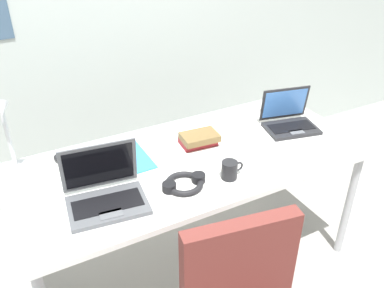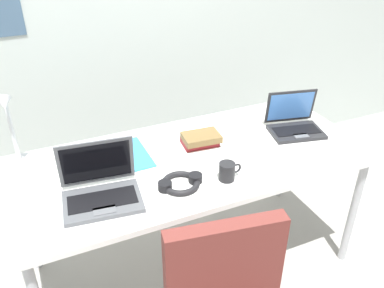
{
  "view_description": "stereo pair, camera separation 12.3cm",
  "coord_description": "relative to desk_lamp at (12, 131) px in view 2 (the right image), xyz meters",
  "views": [
    {
      "loc": [
        -0.82,
        -1.54,
        1.87
      ],
      "look_at": [
        0.0,
        0.0,
        0.82
      ],
      "focal_mm": 38.39,
      "sensor_mm": 36.0,
      "label": 1
    },
    {
      "loc": [
        -0.71,
        -1.6,
        1.87
      ],
      "look_at": [
        0.0,
        0.0,
        0.82
      ],
      "focal_mm": 38.39,
      "sensor_mm": 36.0,
      "label": 2
    }
  ],
  "objects": [
    {
      "name": "pill_bottle",
      "position": [
        1.44,
        -0.02,
        -0.16
      ],
      "size": [
        0.04,
        0.04,
        0.08
      ],
      "color": "gold",
      "rests_on": "desk"
    },
    {
      "name": "cell_phone",
      "position": [
        1.57,
        -0.04,
        -0.19
      ],
      "size": [
        0.1,
        0.15,
        0.01
      ],
      "primitive_type": "cube",
      "rotation": [
        0.0,
        0.0,
        -0.29
      ],
      "color": "black",
      "rests_on": "desk"
    },
    {
      "name": "computer_mouse",
      "position": [
        0.21,
        -0.0,
        -0.18
      ],
      "size": [
        0.09,
        0.11,
        0.03
      ],
      "primitive_type": "ellipsoid",
      "rotation": [
        0.0,
        0.0,
        0.42
      ],
      "color": "black",
      "rests_on": "desk"
    },
    {
      "name": "headphones",
      "position": [
        0.66,
        -0.47,
        -0.18
      ],
      "size": [
        0.21,
        0.18,
        0.04
      ],
      "color": "black",
      "rests_on": "desk"
    },
    {
      "name": "wall_back",
      "position": [
        0.8,
        0.82,
        0.36
      ],
      "size": [
        6.0,
        0.13,
        2.6
      ],
      "color": "#B2BCB7",
      "rests_on": "ground_plane"
    },
    {
      "name": "laptop_back_right",
      "position": [
        0.31,
        -0.41,
        -0.15
      ],
      "size": [
        0.36,
        0.3,
        0.25
      ],
      "color": "#515459",
      "rests_on": "desk"
    },
    {
      "name": "desk",
      "position": [
        0.8,
        -0.28,
        -0.25
      ],
      "size": [
        1.8,
        0.8,
        0.74
      ],
      "color": "white",
      "rests_on": "ground_plane"
    },
    {
      "name": "ground_plane",
      "position": [
        0.8,
        -0.28,
        -0.94
      ],
      "size": [
        12.0,
        12.0,
        0.0
      ],
      "primitive_type": "plane",
      "color": "gray"
    },
    {
      "name": "laptop_by_keyboard",
      "position": [
        1.44,
        -0.25,
        -0.15
      ],
      "size": [
        0.33,
        0.28,
        0.22
      ],
      "color": "#232326",
      "rests_on": "desk"
    },
    {
      "name": "desk_lamp",
      "position": [
        0.0,
        0.0,
        0.0
      ],
      "size": [
        0.12,
        0.18,
        0.4
      ],
      "color": "silver",
      "rests_on": "desk"
    },
    {
      "name": "book_stack",
      "position": [
        0.89,
        -0.18,
        -0.16
      ],
      "size": [
        0.2,
        0.16,
        0.07
      ],
      "color": "maroon",
      "rests_on": "desk"
    },
    {
      "name": "paper_folder_near_mouse",
      "position": [
        0.49,
        -0.13,
        -0.19
      ],
      "size": [
        0.23,
        0.31,
        0.01
      ],
      "primitive_type": "cube",
      "rotation": [
        0.0,
        0.0,
        0.01
      ],
      "color": "#338CC6",
      "rests_on": "desk"
    },
    {
      "name": "coffee_mug",
      "position": [
        0.87,
        -0.51,
        -0.15
      ],
      "size": [
        0.11,
        0.08,
        0.09
      ],
      "color": "black",
      "rests_on": "desk"
    }
  ]
}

